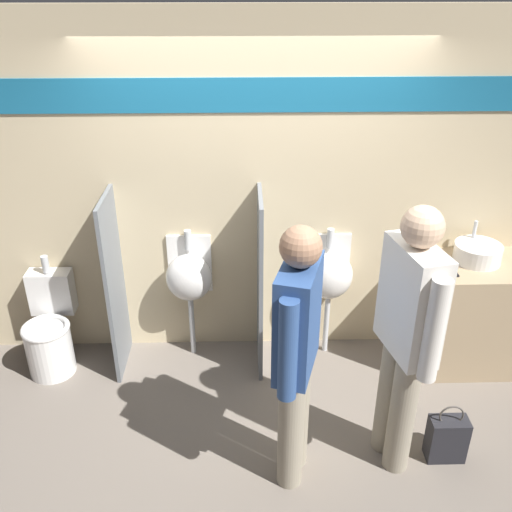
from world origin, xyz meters
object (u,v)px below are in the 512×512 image
urinal_near_counter (189,277)px  urinal_far (329,275)px  sink_basin (478,253)px  toilet (50,333)px  person_with_lanyard (407,333)px  person_in_vest (296,350)px  cell_phone (452,272)px  shopping_bag (447,438)px

urinal_near_counter → urinal_far: bearing=0.0°
sink_basin → urinal_near_counter: 2.23m
toilet → person_with_lanyard: (2.51, -1.00, 0.68)m
toilet → person_in_vest: bearing=-31.3°
person_with_lanyard → urinal_near_counter: bearing=37.2°
toilet → person_with_lanyard: 2.78m
urinal_near_counter → urinal_far: (1.11, 0.00, 0.00)m
toilet → person_in_vest: (1.84, -1.12, 0.65)m
cell_phone → person_with_lanyard: (-0.58, -0.88, 0.09)m
sink_basin → toilet: 3.39m
person_in_vest → cell_phone: bearing=-34.6°
cell_phone → toilet: (-3.08, 0.12, -0.59)m
urinal_near_counter → shopping_bag: (1.75, -1.20, -0.56)m
sink_basin → toilet: size_ratio=0.39×
sink_basin → person_in_vest: size_ratio=0.20×
toilet → urinal_near_counter: bearing=8.5°
sink_basin → urinal_near_counter: (-2.22, 0.11, -0.25)m
urinal_near_counter → person_with_lanyard: (1.39, -1.17, 0.28)m
person_in_vest → person_with_lanyard: size_ratio=0.97×
sink_basin → shopping_bag: sink_basin is taller
urinal_far → toilet: (-2.23, -0.17, -0.40)m
sink_basin → urinal_far: sink_basin is taller
urinal_far → person_in_vest: size_ratio=0.63×
toilet → shopping_bag: (2.87, -1.04, -0.15)m
cell_phone → urinal_far: size_ratio=0.13×
urinal_far → person_in_vest: person_in_vest is taller
person_in_vest → urinal_near_counter: bearing=46.3°
toilet → person_in_vest: size_ratio=0.52×
toilet → person_with_lanyard: person_with_lanyard is taller
cell_phone → urinal_near_counter: bearing=171.7°
cell_phone → shopping_bag: bearing=-103.2°
sink_basin → toilet: bearing=-179.1°
urinal_near_counter → person_with_lanyard: person_with_lanyard is taller
urinal_far → person_with_lanyard: bearing=-76.5°
sink_basin → shopping_bag: 1.43m
urinal_far → toilet: size_ratio=1.19×
sink_basin → person_in_vest: 1.89m
urinal_far → shopping_bag: size_ratio=2.46×
sink_basin → cell_phone: sink_basin is taller
urinal_far → urinal_near_counter: bearing=180.0°
sink_basin → person_with_lanyard: size_ratio=0.20×
person_with_lanyard → shopping_bag: (0.36, -0.03, -0.83)m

